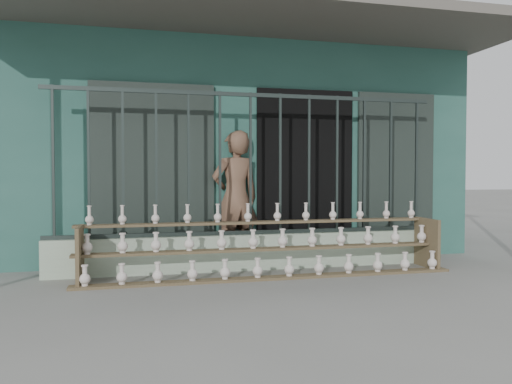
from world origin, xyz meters
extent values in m
plane|color=slate|center=(0.00, 0.00, 0.00)|extent=(60.00, 60.00, 0.00)
cube|color=#2A594E|center=(0.00, 4.30, 1.60)|extent=(7.00, 5.00, 3.20)
cube|color=black|center=(0.90, 1.82, 1.20)|extent=(1.40, 0.12, 2.40)
cube|color=black|center=(-1.20, 1.78, 1.20)|extent=(1.60, 0.08, 2.40)
cube|color=black|center=(2.30, 1.78, 1.20)|extent=(1.20, 0.08, 2.40)
cube|color=#59544C|center=(0.00, 1.20, 3.15)|extent=(7.40, 2.00, 0.12)
cube|color=#ADC3A7|center=(0.00, 1.30, 0.23)|extent=(5.00, 0.20, 0.45)
cube|color=#283330|center=(-2.35, 1.30, 1.35)|extent=(0.03, 0.03, 1.80)
cube|color=#283330|center=(-1.96, 1.30, 1.35)|extent=(0.03, 0.03, 1.80)
cube|color=#283330|center=(-1.57, 1.30, 1.35)|extent=(0.03, 0.03, 1.80)
cube|color=#283330|center=(-1.18, 1.30, 1.35)|extent=(0.03, 0.03, 1.80)
cube|color=#283330|center=(-0.78, 1.30, 1.35)|extent=(0.03, 0.03, 1.80)
cube|color=#283330|center=(-0.39, 1.30, 1.35)|extent=(0.03, 0.03, 1.80)
cube|color=#283330|center=(0.00, 1.30, 1.35)|extent=(0.03, 0.03, 1.80)
cube|color=#283330|center=(0.39, 1.30, 1.35)|extent=(0.03, 0.03, 1.80)
cube|color=#283330|center=(0.78, 1.30, 1.35)|extent=(0.03, 0.03, 1.80)
cube|color=#283330|center=(1.17, 1.30, 1.35)|extent=(0.03, 0.03, 1.80)
cube|color=#283330|center=(1.57, 1.30, 1.35)|extent=(0.03, 0.03, 1.80)
cube|color=#283330|center=(1.96, 1.30, 1.35)|extent=(0.03, 0.03, 1.80)
cube|color=#283330|center=(2.35, 1.30, 1.35)|extent=(0.03, 0.03, 1.80)
cube|color=#283330|center=(0.00, 1.30, 2.22)|extent=(5.00, 0.04, 0.05)
cube|color=#283330|center=(0.00, 1.30, 0.47)|extent=(5.00, 0.04, 0.05)
cube|color=brown|center=(0.12, 0.65, 0.01)|extent=(4.50, 0.18, 0.03)
cube|color=brown|center=(0.12, 0.90, 0.32)|extent=(4.50, 0.18, 0.03)
cube|color=brown|center=(0.12, 1.15, 0.61)|extent=(4.50, 0.18, 0.03)
cube|color=brown|center=(-2.03, 0.90, 0.32)|extent=(0.04, 0.55, 0.64)
cube|color=brown|center=(2.27, 0.90, 0.32)|extent=(0.04, 0.55, 0.64)
imported|color=brown|center=(-0.12, 1.68, 0.90)|extent=(0.73, 0.55, 1.80)
camera|label=1|loc=(-1.41, -4.88, 1.21)|focal=35.00mm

